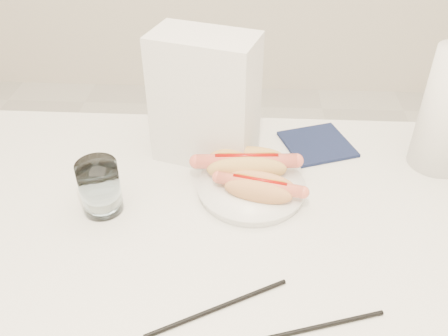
# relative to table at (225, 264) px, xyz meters

# --- Properties ---
(table) EXTENTS (1.20, 0.80, 0.75)m
(table) POSITION_rel_table_xyz_m (0.00, 0.00, 0.00)
(table) COLOR white
(table) RESTS_ON ground
(plate) EXTENTS (0.21, 0.21, 0.02)m
(plate) POSITION_rel_table_xyz_m (0.04, 0.13, 0.07)
(plate) COLOR white
(plate) RESTS_ON table
(hotdog_left) EXTENTS (0.19, 0.08, 0.05)m
(hotdog_left) POSITION_rel_table_xyz_m (0.03, 0.16, 0.10)
(hotdog_left) COLOR #E3AD5A
(hotdog_left) RESTS_ON plate
(hotdog_right) EXTENTS (0.16, 0.09, 0.04)m
(hotdog_right) POSITION_rel_table_xyz_m (0.06, 0.10, 0.10)
(hotdog_right) COLOR #E09657
(hotdog_right) RESTS_ON plate
(water_glass) EXTENTS (0.07, 0.07, 0.10)m
(water_glass) POSITION_rel_table_xyz_m (-0.22, 0.07, 0.11)
(water_glass) COLOR white
(water_glass) RESTS_ON table
(chopstick_near) EXTENTS (0.20, 0.11, 0.01)m
(chopstick_near) POSITION_rel_table_xyz_m (-0.00, -0.14, 0.06)
(chopstick_near) COLOR black
(chopstick_near) RESTS_ON table
(chopstick_far) EXTENTS (0.21, 0.07, 0.01)m
(chopstick_far) POSITION_rel_table_xyz_m (0.13, -0.17, 0.06)
(chopstick_far) COLOR black
(chopstick_far) RESTS_ON table
(napkin_box) EXTENTS (0.22, 0.16, 0.26)m
(napkin_box) POSITION_rel_table_xyz_m (-0.05, 0.24, 0.19)
(napkin_box) COLOR silver
(napkin_box) RESTS_ON table
(navy_napkin) EXTENTS (0.17, 0.17, 0.01)m
(navy_napkin) POSITION_rel_table_xyz_m (0.18, 0.29, 0.06)
(navy_napkin) COLOR #111936
(navy_napkin) RESTS_ON table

